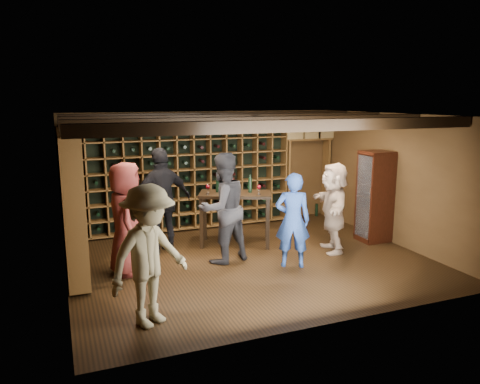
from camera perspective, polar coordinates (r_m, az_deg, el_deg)
name	(u,v)px	position (r m, az deg, el deg)	size (l,w,h in m)	color
ground	(250,261)	(8.22, 1.26, -8.37)	(6.00, 6.00, 0.00)	black
room_shell	(250,120)	(7.79, 1.20, 8.75)	(6.00, 6.00, 6.00)	#4D341A
wine_rack_back	(185,177)	(9.91, -6.76, 1.86)	(4.65, 0.30, 2.20)	brown
wine_rack_left	(72,200)	(8.12, -19.85, -0.87)	(0.30, 2.65, 2.20)	brown
crate_shelf	(308,151)	(10.96, 8.24, 4.94)	(1.20, 0.32, 2.07)	brown
display_cabinet	(375,198)	(9.49, 16.08, -0.74)	(0.55, 0.50, 1.75)	black
man_blue_shirt	(293,220)	(7.78, 6.43, -3.43)	(0.58, 0.38, 1.59)	navy
man_grey_suit	(223,208)	(7.94, -2.11, -1.97)	(0.92, 0.71, 1.89)	black
guest_red_floral	(126,219)	(7.61, -13.68, -3.20)	(0.88, 0.57, 1.81)	maroon
guest_woman_black	(162,201)	(8.53, -9.44, -1.06)	(1.13, 0.47, 1.92)	black
guest_khaki	(149,256)	(5.86, -11.02, -7.66)	(1.15, 0.66, 1.78)	#7D7556
guest_beige	(333,207)	(8.68, 11.33, -1.85)	(1.52, 0.49, 1.64)	tan
tasting_table	(235,200)	(8.87, -0.61, -0.94)	(1.50, 1.16, 1.30)	black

